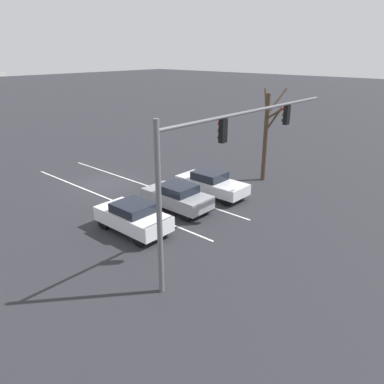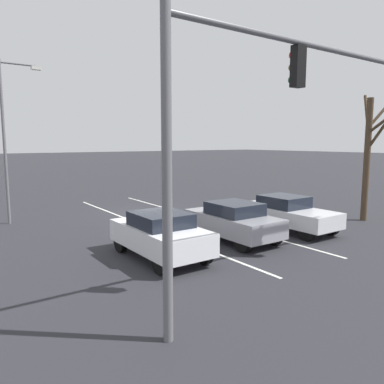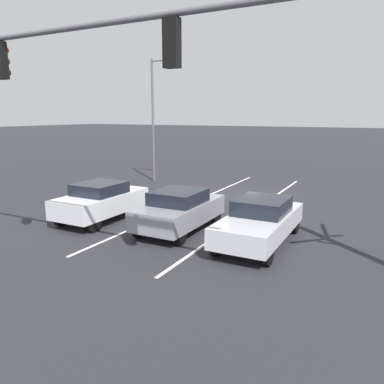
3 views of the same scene
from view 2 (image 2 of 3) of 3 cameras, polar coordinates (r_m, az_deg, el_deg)
ground_plane at (r=20.59m, az=-6.45°, el=-3.33°), size 240.00×240.00×0.00m
lane_stripe_left_divider at (r=19.46m, az=1.14°, el=-3.92°), size 0.12×16.77×0.01m
lane_stripe_center_divider at (r=17.78m, az=-7.31°, el=-5.09°), size 0.12×16.77×0.01m
car_white_rightlane_front at (r=12.73m, az=-4.87°, el=-6.41°), size 1.90×4.03×1.57m
car_gray_midlane_front at (r=15.00m, az=6.29°, el=-4.36°), size 1.89×4.09×1.54m
car_silver_leftlane_front at (r=17.19m, az=14.13°, el=-3.05°), size 1.85×4.67×1.52m
traffic_signal_gantry at (r=9.54m, az=16.15°, el=13.50°), size 12.14×0.37×6.60m
street_lamp_right_shoulder at (r=19.73m, az=-26.19°, el=8.39°), size 1.88×0.24×7.66m
bare_tree_near at (r=20.37m, az=25.38°, el=5.62°), size 2.14×2.46×6.26m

